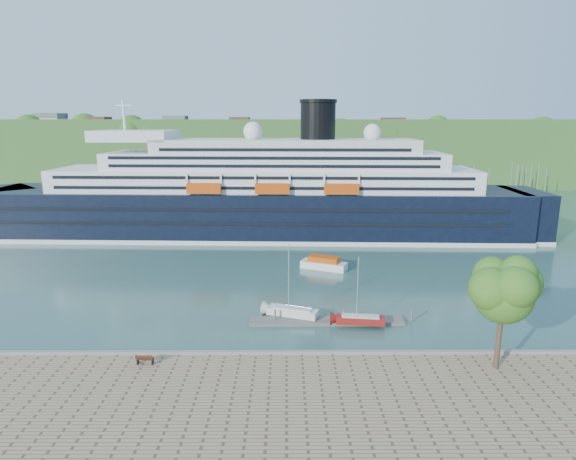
# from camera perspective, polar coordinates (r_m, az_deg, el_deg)

# --- Properties ---
(ground) EXTENTS (400.00, 400.00, 0.00)m
(ground) POSITION_cam_1_polar(r_m,az_deg,el_deg) (50.38, 3.44, -15.31)
(ground) COLOR #31574F
(ground) RESTS_ON ground
(far_hillside) EXTENTS (400.00, 50.00, 24.00)m
(far_hillside) POSITION_cam_1_polar(r_m,az_deg,el_deg) (189.68, 0.75, 9.35)
(far_hillside) COLOR #3D5F26
(far_hillside) RESTS_ON ground
(quay_coping) EXTENTS (220.00, 0.50, 0.30)m
(quay_coping) POSITION_cam_1_polar(r_m,az_deg,el_deg) (49.67, 3.47, -14.25)
(quay_coping) COLOR slate
(quay_coping) RESTS_ON promenade
(cruise_ship) EXTENTS (124.61, 22.38, 27.86)m
(cruise_ship) POSITION_cam_1_polar(r_m,az_deg,el_deg) (99.59, -4.09, 7.19)
(cruise_ship) COLOR black
(cruise_ship) RESTS_ON ground
(park_bench) EXTENTS (1.77, 0.83, 1.11)m
(park_bench) POSITION_cam_1_polar(r_m,az_deg,el_deg) (49.47, -16.59, -14.39)
(park_bench) COLOR #3E2011
(park_bench) RESTS_ON promenade
(promenade_tree) EXTENTS (7.17, 7.17, 11.87)m
(promenade_tree) POSITION_cam_1_polar(r_m,az_deg,el_deg) (48.81, 24.02, -8.48)
(promenade_tree) COLOR #2D671B
(promenade_tree) RESTS_ON promenade
(floating_pontoon) EXTENTS (18.53, 2.48, 0.41)m
(floating_pontoon) POSITION_cam_1_polar(r_m,az_deg,el_deg) (59.00, 4.57, -10.70)
(floating_pontoon) COLOR #65615A
(floating_pontoon) RESTS_ON ground
(sailboat_white_near) EXTENTS (7.13, 4.09, 8.89)m
(sailboat_white_near) POSITION_cam_1_polar(r_m,az_deg,el_deg) (58.30, 0.54, -6.48)
(sailboat_white_near) COLOR silver
(sailboat_white_near) RESTS_ON ground
(sailboat_red) EXTENTS (6.43, 2.45, 8.10)m
(sailboat_red) POSITION_cam_1_polar(r_m,az_deg,el_deg) (57.04, 8.67, -7.50)
(sailboat_red) COLOR maroon
(sailboat_red) RESTS_ON ground
(tender_launch) EXTENTS (7.91, 5.29, 2.07)m
(tender_launch) POSITION_cam_1_polar(r_m,az_deg,el_deg) (79.00, 4.28, -3.87)
(tender_launch) COLOR #C7430B
(tender_launch) RESTS_ON ground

